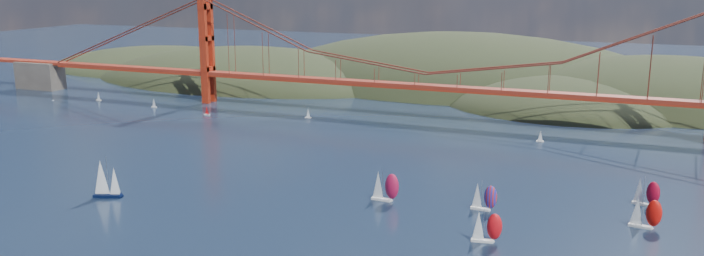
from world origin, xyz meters
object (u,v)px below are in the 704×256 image
Objects in this scene: racer_0 at (385,186)px; racer_3 at (646,192)px; racer_2 at (645,212)px; racer_rwb at (484,197)px; sloop_navy at (105,179)px; racer_1 at (486,227)px.

racer_0 is 1.13× the size of racer_3.
racer_2 reaches higher than racer_rwb.
sloop_navy reaches higher than racer_0.
racer_3 is 1.01× the size of racer_rwb.
racer_2 is 43.50m from racer_rwb.
racer_0 reaches higher than racer_2.
racer_1 is (115.95, 7.42, -1.58)m from sloop_navy.
racer_0 is at bearing -169.74° from racer_rwb.
racer_0 is 1.06× the size of racer_2.
sloop_navy is 114.95m from racer_rwb.
sloop_navy is 1.39× the size of racer_2.
racer_3 is at bearing 23.42° from racer_0.
sloop_navy is at bearing -158.43° from racer_2.
racer_3 is at bearing 31.51° from racer_rwb.
racer_0 is at bearing -140.43° from racer_3.
racer_3 is 49.19m from racer_rwb.
racer_2 is at bearing 8.52° from racer_0.
racer_2 is 1.06× the size of racer_3.
racer_3 is (154.55, 53.44, -1.58)m from sloop_navy.
racer_3 is (73.52, 24.73, -0.53)m from racer_0.
racer_1 is at bearing -26.54° from racer_0.
racer_0 is 40.91m from racer_1.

